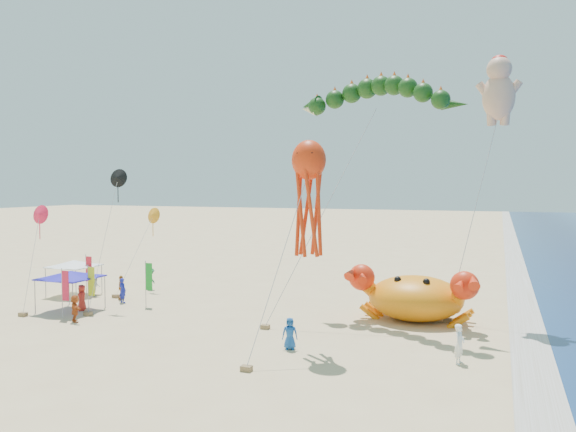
{
  "coord_description": "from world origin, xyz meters",
  "views": [
    {
      "loc": [
        10.39,
        -30.67,
        8.43
      ],
      "look_at": [
        -2.0,
        2.0,
        6.5
      ],
      "focal_mm": 35.0,
      "sensor_mm": 36.0,
      "label": 1
    }
  ],
  "objects_px": {
    "canopy_white": "(74,263)",
    "dragon_kite": "(374,100)",
    "canopy_blue": "(70,275)",
    "crab_inflatable": "(415,296)",
    "cherub_kite": "(499,89)",
    "octopus_kite": "(309,189)"
  },
  "relations": [
    {
      "from": "canopy_white",
      "to": "dragon_kite",
      "type": "bearing_deg",
      "value": 2.28
    },
    {
      "from": "canopy_white",
      "to": "canopy_blue",
      "type": "bearing_deg",
      "value": -50.55
    },
    {
      "from": "dragon_kite",
      "to": "canopy_blue",
      "type": "xyz_separation_m",
      "value": [
        -19.33,
        -5.25,
        -11.26
      ]
    },
    {
      "from": "crab_inflatable",
      "to": "canopy_white",
      "type": "xyz_separation_m",
      "value": [
        -25.58,
        -1.02,
        0.91
      ]
    },
    {
      "from": "crab_inflatable",
      "to": "dragon_kite",
      "type": "xyz_separation_m",
      "value": [
        -2.68,
        -0.11,
        12.17
      ]
    },
    {
      "from": "crab_inflatable",
      "to": "cherub_kite",
      "type": "distance_m",
      "value": 13.87
    },
    {
      "from": "crab_inflatable",
      "to": "cherub_kite",
      "type": "relative_size",
      "value": 0.48
    },
    {
      "from": "dragon_kite",
      "to": "cherub_kite",
      "type": "xyz_separation_m",
      "value": [
        7.27,
        2.6,
        0.68
      ]
    },
    {
      "from": "octopus_kite",
      "to": "canopy_blue",
      "type": "xyz_separation_m",
      "value": [
        -17.66,
        2.52,
        -5.77
      ]
    },
    {
      "from": "crab_inflatable",
      "to": "canopy_blue",
      "type": "distance_m",
      "value": 22.67
    },
    {
      "from": "cherub_kite",
      "to": "canopy_blue",
      "type": "height_order",
      "value": "cherub_kite"
    },
    {
      "from": "dragon_kite",
      "to": "canopy_blue",
      "type": "relative_size",
      "value": 4.06
    },
    {
      "from": "dragon_kite",
      "to": "crab_inflatable",
      "type": "bearing_deg",
      "value": 2.32
    },
    {
      "from": "crab_inflatable",
      "to": "canopy_white",
      "type": "bearing_deg",
      "value": -177.72
    },
    {
      "from": "dragon_kite",
      "to": "canopy_white",
      "type": "xyz_separation_m",
      "value": [
        -22.9,
        -0.91,
        -11.26
      ]
    },
    {
      "from": "crab_inflatable",
      "to": "cherub_kite",
      "type": "xyz_separation_m",
      "value": [
        4.58,
        2.49,
        12.86
      ]
    },
    {
      "from": "octopus_kite",
      "to": "cherub_kite",
      "type": "bearing_deg",
      "value": 49.28
    },
    {
      "from": "crab_inflatable",
      "to": "canopy_white",
      "type": "relative_size",
      "value": 2.33
    },
    {
      "from": "octopus_kite",
      "to": "dragon_kite",
      "type": "bearing_deg",
      "value": 77.92
    },
    {
      "from": "canopy_blue",
      "to": "cherub_kite",
      "type": "bearing_deg",
      "value": 16.45
    },
    {
      "from": "crab_inflatable",
      "to": "octopus_kite",
      "type": "relative_size",
      "value": 0.74
    },
    {
      "from": "dragon_kite",
      "to": "cherub_kite",
      "type": "height_order",
      "value": "cherub_kite"
    }
  ]
}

